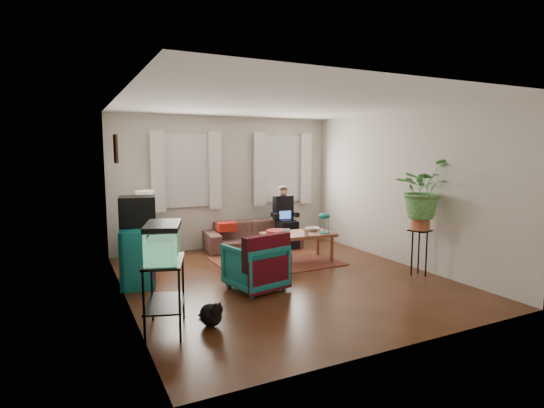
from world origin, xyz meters
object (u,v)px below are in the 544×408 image
dresser (138,255)px  plant_stand (419,252)px  sofa (253,231)px  coffee_table (298,247)px  armchair (255,264)px  aquarium_stand (165,296)px  side_table (146,242)px

dresser → plant_stand: bearing=-10.8°
sofa → coffee_table: size_ratio=1.54×
armchair → coffee_table: armchair is taller
sofa → coffee_table: sofa is taller
sofa → aquarium_stand: size_ratio=2.42×
side_table → armchair: (1.08, -2.35, 0.04)m
coffee_table → plant_stand: (1.28, -1.55, 0.10)m
armchair → plant_stand: bearing=157.0°
side_table → dresser: (-0.34, -1.32, 0.09)m
sofa → aquarium_stand: 3.95m
side_table → dresser: size_ratio=0.71×
sofa → coffee_table: (0.32, -1.23, -0.11)m
dresser → aquarium_stand: 1.89m
side_table → aquarium_stand: bearing=-96.2°
sofa → armchair: 2.47m
coffee_table → sofa: bearing=108.7°
sofa → armchair: bearing=-107.9°
sofa → dresser: 2.69m
sofa → aquarium_stand: (-2.40, -3.13, 0.02)m
side_table → dresser: bearing=-104.4°
plant_stand → dresser: bearing=159.0°
dresser → plant_stand: (3.98, -1.53, -0.06)m
aquarium_stand → plant_stand: aquarium_stand is taller
coffee_table → plant_stand: size_ratio=1.71×
plant_stand → aquarium_stand: bearing=-174.9°
side_table → coffee_table: size_ratio=0.53×
side_table → armchair: size_ratio=0.90×
aquarium_stand → sofa: bearing=70.2°
sofa → coffee_table: bearing=-70.3°
aquarium_stand → coffee_table: (2.72, 1.91, -0.13)m
side_table → aquarium_stand: aquarium_stand is taller
side_table → plant_stand: 4.62m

